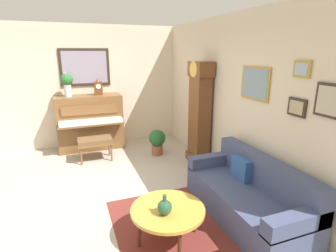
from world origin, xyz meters
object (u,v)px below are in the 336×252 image
at_px(coffee_table, 168,211).
at_px(green_jug, 165,207).
at_px(grandfather_clock, 199,116).
at_px(mantel_clock, 98,87).
at_px(piano, 90,122).
at_px(piano_bench, 95,142).
at_px(flower_vase, 67,82).
at_px(potted_plant, 157,140).
at_px(couch, 248,196).

distance_m(coffee_table, green_jug, 0.17).
xyz_separation_m(grandfather_clock, mantel_clock, (-1.61, -1.74, 0.45)).
distance_m(piano, mantel_clock, 0.82).
xyz_separation_m(grandfather_clock, green_jug, (2.07, -1.48, -0.46)).
height_order(piano, piano_bench, piano).
height_order(flower_vase, green_jug, flower_vase).
relative_size(piano, potted_plant, 2.57).
xyz_separation_m(coffee_table, potted_plant, (-2.66, 0.75, -0.07)).
distance_m(piano, coffee_table, 3.65).
relative_size(couch, coffee_table, 2.16).
xyz_separation_m(piano_bench, grandfather_clock, (0.83, 1.96, 0.56)).
bearing_deg(grandfather_clock, couch, -7.14).
xyz_separation_m(grandfather_clock, potted_plant, (-0.68, -0.66, -0.64)).
xyz_separation_m(flower_vase, green_jug, (3.68, 0.91, -1.06)).
bearing_deg(grandfather_clock, mantel_clock, -132.79).
distance_m(mantel_clock, green_jug, 3.80).
xyz_separation_m(piano_bench, green_jug, (2.90, 0.48, 0.10)).
height_order(couch, coffee_table, couch).
relative_size(flower_vase, potted_plant, 1.04).
height_order(piano, mantel_clock, mantel_clock).
bearing_deg(couch, green_jug, -84.20).
bearing_deg(couch, piano_bench, -148.18).
bearing_deg(mantel_clock, flower_vase, -90.04).
bearing_deg(potted_plant, couch, 9.02).
bearing_deg(potted_plant, piano_bench, -96.32).
relative_size(grandfather_clock, green_jug, 8.46).
xyz_separation_m(mantel_clock, potted_plant, (0.93, 1.08, -1.09)).
bearing_deg(flower_vase, piano_bench, 28.41).
bearing_deg(piano_bench, couch, 31.82).
bearing_deg(coffee_table, grandfather_clock, 144.55).
bearing_deg(couch, potted_plant, -170.98).
distance_m(couch, flower_vase, 4.34).
height_order(coffee_table, green_jug, green_jug).
xyz_separation_m(coffee_table, green_jug, (0.09, -0.07, 0.12)).
distance_m(grandfather_clock, flower_vase, 2.94).
height_order(flower_vase, potted_plant, flower_vase).
distance_m(couch, coffee_table, 1.17).
height_order(green_jug, potted_plant, green_jug).
height_order(piano, flower_vase, flower_vase).
distance_m(piano, green_jug, 3.72).
height_order(piano, grandfather_clock, grandfather_clock).
height_order(piano_bench, coffee_table, piano_bench).
bearing_deg(potted_plant, piano, -125.44).
relative_size(piano, mantel_clock, 3.79).
height_order(mantel_clock, flower_vase, flower_vase).
bearing_deg(piano, grandfather_clock, 50.69).
xyz_separation_m(piano_bench, potted_plant, (0.14, 1.30, -0.08)).
bearing_deg(coffee_table, piano_bench, -168.85).
bearing_deg(grandfather_clock, coffee_table, -35.45).
bearing_deg(piano_bench, piano, -179.32).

